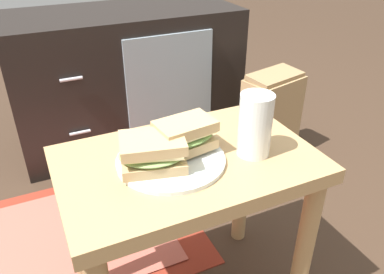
{
  "coord_description": "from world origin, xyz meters",
  "views": [
    {
      "loc": [
        -0.29,
        -0.64,
        0.92
      ],
      "look_at": [
        0.01,
        0.0,
        0.51
      ],
      "focal_mm": 36.06,
      "sensor_mm": 36.0,
      "label": 1
    }
  ],
  "objects_px": {
    "sandwich_back": "(187,135)",
    "beer_glass": "(255,126)",
    "paper_bag": "(271,117)",
    "plate": "(171,160)",
    "sandwich_front": "(153,152)",
    "tv_cabinet": "(127,77)"
  },
  "relations": [
    {
      "from": "sandwich_back",
      "to": "beer_glass",
      "type": "distance_m",
      "value": 0.15
    },
    {
      "from": "sandwich_back",
      "to": "paper_bag",
      "type": "distance_m",
      "value": 0.86
    },
    {
      "from": "plate",
      "to": "sandwich_front",
      "type": "relative_size",
      "value": 1.45
    },
    {
      "from": "beer_glass",
      "to": "sandwich_back",
      "type": "bearing_deg",
      "value": 158.05
    },
    {
      "from": "plate",
      "to": "sandwich_back",
      "type": "relative_size",
      "value": 1.6
    },
    {
      "from": "beer_glass",
      "to": "paper_bag",
      "type": "height_order",
      "value": "beer_glass"
    },
    {
      "from": "sandwich_front",
      "to": "sandwich_back",
      "type": "xyz_separation_m",
      "value": [
        0.09,
        0.02,
        0.01
      ]
    },
    {
      "from": "sandwich_back",
      "to": "paper_bag",
      "type": "xyz_separation_m",
      "value": [
        0.61,
        0.51,
        -0.32
      ]
    },
    {
      "from": "plate",
      "to": "sandwich_back",
      "type": "xyz_separation_m",
      "value": [
        0.04,
        0.01,
        0.05
      ]
    },
    {
      "from": "tv_cabinet",
      "to": "sandwich_front",
      "type": "relative_size",
      "value": 5.98
    },
    {
      "from": "plate",
      "to": "beer_glass",
      "type": "distance_m",
      "value": 0.19
    },
    {
      "from": "sandwich_back",
      "to": "beer_glass",
      "type": "bearing_deg",
      "value": -21.95
    },
    {
      "from": "tv_cabinet",
      "to": "paper_bag",
      "type": "distance_m",
      "value": 0.65
    },
    {
      "from": "plate",
      "to": "sandwich_back",
      "type": "distance_m",
      "value": 0.06
    },
    {
      "from": "plate",
      "to": "sandwich_back",
      "type": "height_order",
      "value": "sandwich_back"
    },
    {
      "from": "tv_cabinet",
      "to": "sandwich_back",
      "type": "bearing_deg",
      "value": -97.82
    },
    {
      "from": "sandwich_front",
      "to": "paper_bag",
      "type": "xyz_separation_m",
      "value": [
        0.7,
        0.53,
        -0.32
      ]
    },
    {
      "from": "sandwich_front",
      "to": "paper_bag",
      "type": "bearing_deg",
      "value": 37.26
    },
    {
      "from": "plate",
      "to": "beer_glass",
      "type": "height_order",
      "value": "beer_glass"
    },
    {
      "from": "sandwich_front",
      "to": "beer_glass",
      "type": "bearing_deg",
      "value": -8.04
    },
    {
      "from": "sandwich_back",
      "to": "beer_glass",
      "type": "relative_size",
      "value": 1.03
    },
    {
      "from": "beer_glass",
      "to": "paper_bag",
      "type": "xyz_separation_m",
      "value": [
        0.48,
        0.56,
        -0.34
      ]
    }
  ]
}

